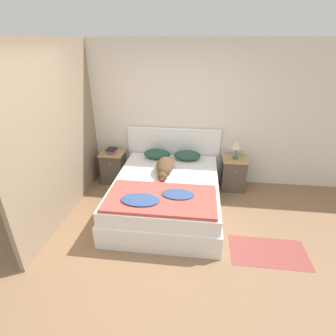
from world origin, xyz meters
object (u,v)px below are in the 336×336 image
object	(u,v)px
pillow_left	(157,154)
book_stack	(112,151)
bed	(166,195)
pillow_right	(187,155)
nightstand_right	(233,174)
nightstand_left	(113,167)
table_lamp	(237,145)
dog	(165,167)

from	to	relation	value
pillow_left	book_stack	distance (m)	0.86
bed	book_stack	xyz separation A→B (m)	(-1.13, 0.83, 0.37)
pillow_right	nightstand_right	bearing A→B (deg)	0.43
bed	nightstand_left	distance (m)	1.40
table_lamp	book_stack	bearing A→B (deg)	-179.85
bed	nightstand_left	world-z (taller)	nightstand_left
bed	dog	size ratio (longest dim) A/B	2.62
nightstand_right	pillow_right	bearing A→B (deg)	-179.57
dog	table_lamp	distance (m)	1.34
bed	dog	distance (m)	0.46
nightstand_left	pillow_left	world-z (taller)	pillow_left
nightstand_left	pillow_right	size ratio (longest dim) A/B	1.24
bed	dog	xyz separation A→B (m)	(-0.05, 0.25, 0.38)
nightstand_right	bed	bearing A→B (deg)	-144.18
bed	nightstand_right	size ratio (longest dim) A/B	3.40
nightstand_right	table_lamp	size ratio (longest dim) A/B	1.77
pillow_left	pillow_right	xyz separation A→B (m)	(0.55, 0.00, 0.00)
book_stack	table_lamp	world-z (taller)	table_lamp
pillow_left	pillow_right	world-z (taller)	same
bed	pillow_right	xyz separation A→B (m)	(0.28, 0.81, 0.36)
table_lamp	bed	bearing A→B (deg)	-143.71
nightstand_left	pillow_left	bearing A→B (deg)	-0.43
nightstand_right	dog	world-z (taller)	dog
nightstand_right	book_stack	bearing A→B (deg)	179.79
pillow_left	dog	size ratio (longest dim) A/B	0.62
nightstand_left	pillow_right	bearing A→B (deg)	-0.26
pillow_right	table_lamp	bearing A→B (deg)	1.37
pillow_left	nightstand_left	bearing A→B (deg)	179.57
pillow_right	book_stack	bearing A→B (deg)	179.40
table_lamp	nightstand_left	bearing A→B (deg)	-179.65
bed	nightstand_right	distance (m)	1.40
book_stack	dog	bearing A→B (deg)	-28.16
dog	table_lamp	size ratio (longest dim) A/B	2.29
pillow_right	table_lamp	xyz separation A→B (m)	(0.86, 0.02, 0.23)
table_lamp	dog	bearing A→B (deg)	-153.85
bed	pillow_left	world-z (taller)	pillow_left
nightstand_left	pillow_right	world-z (taller)	pillow_right
nightstand_right	pillow_left	world-z (taller)	pillow_left
bed	table_lamp	size ratio (longest dim) A/B	6.02
pillow_right	dog	distance (m)	0.65
nightstand_left	pillow_right	xyz separation A→B (m)	(1.41, -0.01, 0.32)
nightstand_left	book_stack	xyz separation A→B (m)	(0.00, 0.01, 0.34)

